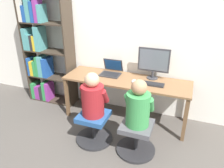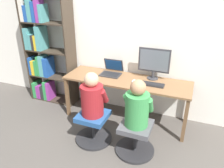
{
  "view_description": "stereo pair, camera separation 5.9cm",
  "coord_description": "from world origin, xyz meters",
  "px_view_note": "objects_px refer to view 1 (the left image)",
  "views": [
    {
      "loc": [
        0.89,
        -2.71,
        2.1
      ],
      "look_at": [
        -0.17,
        0.1,
        0.7
      ],
      "focal_mm": 35.0,
      "sensor_mm": 36.0,
      "label": 1
    },
    {
      "loc": [
        0.94,
        -2.69,
        2.1
      ],
      "look_at": [
        -0.17,
        0.1,
        0.7
      ],
      "focal_mm": 35.0,
      "sensor_mm": 36.0,
      "label": 2
    }
  ],
  "objects_px": {
    "person_at_laptop": "(93,97)",
    "bookshelf": "(42,52)",
    "laptop": "(111,71)",
    "office_chair_right": "(94,127)",
    "office_chair_left": "(136,137)",
    "desktop_monitor": "(153,62)",
    "person_at_monitor": "(138,106)",
    "keyboard": "(151,84)"
  },
  "relations": [
    {
      "from": "bookshelf",
      "to": "person_at_monitor",
      "type": "bearing_deg",
      "value": -21.91
    },
    {
      "from": "person_at_laptop",
      "to": "bookshelf",
      "type": "xyz_separation_m",
      "value": [
        -1.37,
        0.79,
        0.27
      ]
    },
    {
      "from": "office_chair_right",
      "to": "person_at_monitor",
      "type": "xyz_separation_m",
      "value": [
        0.63,
        -0.01,
        0.49
      ]
    },
    {
      "from": "laptop",
      "to": "office_chair_left",
      "type": "relative_size",
      "value": 0.61
    },
    {
      "from": "laptop",
      "to": "person_at_monitor",
      "type": "relative_size",
      "value": 0.52
    },
    {
      "from": "desktop_monitor",
      "to": "laptop",
      "type": "relative_size",
      "value": 1.51
    },
    {
      "from": "keyboard",
      "to": "person_at_monitor",
      "type": "height_order",
      "value": "person_at_monitor"
    },
    {
      "from": "office_chair_left",
      "to": "person_at_laptop",
      "type": "relative_size",
      "value": 0.86
    },
    {
      "from": "desktop_monitor",
      "to": "person_at_monitor",
      "type": "xyz_separation_m",
      "value": [
        -0.0,
        -0.88,
        -0.28
      ]
    },
    {
      "from": "office_chair_left",
      "to": "bookshelf",
      "type": "distance_m",
      "value": 2.28
    },
    {
      "from": "office_chair_right",
      "to": "person_at_monitor",
      "type": "relative_size",
      "value": 0.85
    },
    {
      "from": "laptop",
      "to": "person_at_monitor",
      "type": "bearing_deg",
      "value": -50.67
    },
    {
      "from": "keyboard",
      "to": "office_chair_left",
      "type": "distance_m",
      "value": 0.83
    },
    {
      "from": "person_at_monitor",
      "to": "bookshelf",
      "type": "xyz_separation_m",
      "value": [
        -2.0,
        0.8,
        0.26
      ]
    },
    {
      "from": "desktop_monitor",
      "to": "office_chair_right",
      "type": "relative_size",
      "value": 0.92
    },
    {
      "from": "desktop_monitor",
      "to": "office_chair_left",
      "type": "xyz_separation_m",
      "value": [
        -0.0,
        -0.89,
        -0.77
      ]
    },
    {
      "from": "office_chair_left",
      "to": "person_at_monitor",
      "type": "relative_size",
      "value": 0.85
    },
    {
      "from": "keyboard",
      "to": "person_at_laptop",
      "type": "bearing_deg",
      "value": -136.16
    },
    {
      "from": "laptop",
      "to": "office_chair_right",
      "type": "xyz_separation_m",
      "value": [
        0.04,
        -0.81,
        -0.55
      ]
    },
    {
      "from": "laptop",
      "to": "office_chair_right",
      "type": "bearing_deg",
      "value": -86.94
    },
    {
      "from": "office_chair_right",
      "to": "person_at_laptop",
      "type": "height_order",
      "value": "person_at_laptop"
    },
    {
      "from": "laptop",
      "to": "bookshelf",
      "type": "relative_size",
      "value": 0.16
    },
    {
      "from": "person_at_laptop",
      "to": "office_chair_left",
      "type": "bearing_deg",
      "value": -1.6
    },
    {
      "from": "bookshelf",
      "to": "office_chair_right",
      "type": "bearing_deg",
      "value": -30.11
    },
    {
      "from": "laptop",
      "to": "keyboard",
      "type": "xyz_separation_m",
      "value": [
        0.7,
        -0.17,
        -0.04
      ]
    },
    {
      "from": "laptop",
      "to": "person_at_laptop",
      "type": "height_order",
      "value": "person_at_laptop"
    },
    {
      "from": "laptop",
      "to": "office_chair_right",
      "type": "relative_size",
      "value": 0.61
    },
    {
      "from": "keyboard",
      "to": "person_at_laptop",
      "type": "distance_m",
      "value": 0.91
    },
    {
      "from": "desktop_monitor",
      "to": "office_chair_right",
      "type": "bearing_deg",
      "value": -125.67
    },
    {
      "from": "office_chair_left",
      "to": "person_at_monitor",
      "type": "distance_m",
      "value": 0.49
    },
    {
      "from": "office_chair_left",
      "to": "office_chair_right",
      "type": "xyz_separation_m",
      "value": [
        -0.63,
        0.01,
        0.0
      ]
    },
    {
      "from": "laptop",
      "to": "person_at_monitor",
      "type": "height_order",
      "value": "person_at_monitor"
    },
    {
      "from": "keyboard",
      "to": "bookshelf",
      "type": "distance_m",
      "value": 2.05
    },
    {
      "from": "desktop_monitor",
      "to": "bookshelf",
      "type": "distance_m",
      "value": 2.0
    },
    {
      "from": "desktop_monitor",
      "to": "office_chair_left",
      "type": "distance_m",
      "value": 1.17
    },
    {
      "from": "person_at_laptop",
      "to": "bookshelf",
      "type": "bearing_deg",
      "value": 150.03
    },
    {
      "from": "keyboard",
      "to": "person_at_monitor",
      "type": "xyz_separation_m",
      "value": [
        -0.03,
        -0.65,
        -0.03
      ]
    },
    {
      "from": "person_at_monitor",
      "to": "desktop_monitor",
      "type": "bearing_deg",
      "value": 89.96
    },
    {
      "from": "laptop",
      "to": "bookshelf",
      "type": "distance_m",
      "value": 1.34
    },
    {
      "from": "office_chair_left",
      "to": "bookshelf",
      "type": "height_order",
      "value": "bookshelf"
    },
    {
      "from": "desktop_monitor",
      "to": "office_chair_left",
      "type": "bearing_deg",
      "value": -90.04
    },
    {
      "from": "office_chair_left",
      "to": "bookshelf",
      "type": "xyz_separation_m",
      "value": [
        -2.0,
        0.81,
        0.75
      ]
    }
  ]
}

